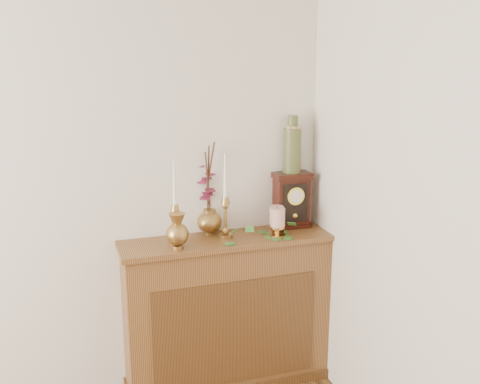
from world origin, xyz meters
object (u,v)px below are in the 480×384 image
object	(u,v)px
ginger_jar	(207,191)
ceramic_vase	(292,147)
candlestick_left	(175,218)
mantel_clock	(291,200)
candlestick_center	(225,211)
bud_vase	(177,232)

from	to	relation	value
ginger_jar	ceramic_vase	bearing A→B (deg)	-6.12
candlestick_left	ginger_jar	distance (m)	0.29
ginger_jar	mantel_clock	bearing A→B (deg)	-6.45
candlestick_center	bud_vase	distance (m)	0.33
candlestick_center	mantel_clock	bearing A→B (deg)	10.50
bud_vase	ginger_jar	world-z (taller)	ginger_jar
candlestick_center	ceramic_vase	bearing A→B (deg)	10.88
candlestick_center	mantel_clock	size ratio (longest dim) A/B	1.46
candlestick_center	bud_vase	size ratio (longest dim) A/B	2.44
ginger_jar	candlestick_left	bearing A→B (deg)	-143.37
ginger_jar	ceramic_vase	xyz separation A→B (m)	(0.51, -0.05, 0.24)
candlestick_left	candlestick_center	bearing A→B (deg)	5.27
mantel_clock	candlestick_left	bearing A→B (deg)	-170.39
candlestick_center	mantel_clock	world-z (taller)	candlestick_center
mantel_clock	bud_vase	bearing A→B (deg)	-164.49
candlestick_left	bud_vase	xyz separation A→B (m)	(-0.01, -0.08, -0.05)
ginger_jar	bud_vase	bearing A→B (deg)	-133.11
ginger_jar	ceramic_vase	world-z (taller)	ceramic_vase
candlestick_center	ginger_jar	size ratio (longest dim) A/B	0.89
candlestick_left	candlestick_center	size ratio (longest dim) A/B	0.96
candlestick_left	mantel_clock	xyz separation A→B (m)	(0.74, 0.11, 0.01)
bud_vase	ceramic_vase	size ratio (longest dim) A/B	0.59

